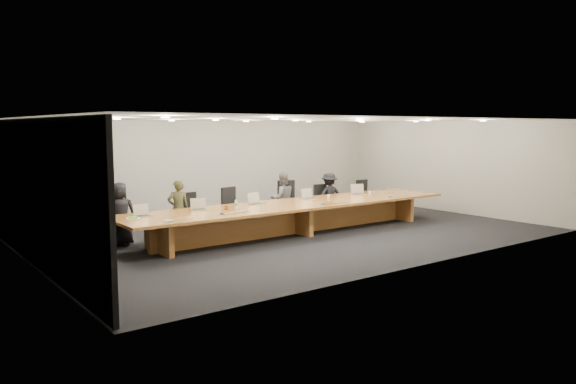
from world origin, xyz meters
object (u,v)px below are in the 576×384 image
(laptop_a, at_px, (143,210))
(water_bottle, at_px, (236,205))
(person_d, at_px, (329,196))
(paper_cup_near, at_px, (329,196))
(laptop_b, at_px, (199,204))
(chair_mid_left, at_px, (235,209))
(amber_mug, at_px, (226,208))
(person_b, at_px, (178,209))
(av_box, at_px, (168,221))
(laptop_c, at_px, (257,198))
(paper_cup_far, at_px, (370,193))
(chair_right, at_px, (324,202))
(chair_mid_right, at_px, (289,202))
(chair_far_right, at_px, (366,197))
(mic_center, at_px, (323,204))
(conference_table, at_px, (295,212))
(chair_left, at_px, (191,214))
(person_c, at_px, (282,198))
(mic_left, at_px, (222,214))
(chair_far_left, at_px, (116,219))
(laptop_d, at_px, (310,194))
(mic_right, at_px, (390,197))
(person_a, at_px, (120,214))
(laptop_e, at_px, (359,189))

(laptop_a, height_order, water_bottle, laptop_a)
(person_d, relative_size, paper_cup_near, 15.15)
(laptop_b, xyz_separation_m, paper_cup_near, (3.74, -0.15, -0.09))
(chair_mid_left, xyz_separation_m, amber_mug, (-0.92, -1.13, 0.24))
(person_b, distance_m, laptop_a, 1.58)
(av_box, bearing_deg, person_b, 71.65)
(laptop_c, relative_size, paper_cup_far, 4.67)
(chair_right, xyz_separation_m, laptop_c, (-2.78, -0.75, 0.39))
(chair_mid_right, xyz_separation_m, chair_far_right, (2.88, -0.05, -0.07))
(chair_right, height_order, laptop_c, laptop_c)
(mic_center, bearing_deg, water_bottle, 162.20)
(conference_table, relative_size, chair_left, 8.51)
(laptop_c, bearing_deg, paper_cup_far, -12.08)
(person_c, relative_size, mic_center, 11.41)
(av_box, bearing_deg, amber_mug, 34.18)
(conference_table, distance_m, mic_left, 2.40)
(chair_mid_right, bearing_deg, chair_far_left, -165.24)
(water_bottle, relative_size, mic_left, 1.46)
(laptop_c, distance_m, paper_cup_near, 2.17)
(chair_mid_left, xyz_separation_m, laptop_d, (1.81, -0.77, 0.33))
(person_b, bearing_deg, laptop_d, -178.24)
(conference_table, distance_m, av_box, 3.72)
(chair_left, xyz_separation_m, amber_mug, (0.25, -1.23, 0.27))
(chair_far_right, height_order, laptop_c, chair_far_right)
(mic_center, bearing_deg, av_box, -179.50)
(conference_table, height_order, water_bottle, water_bottle)
(chair_far_left, bearing_deg, conference_table, -15.46)
(amber_mug, xyz_separation_m, paper_cup_far, (4.71, 0.15, -0.01))
(person_d, distance_m, mic_right, 1.88)
(conference_table, bearing_deg, laptop_b, 170.47)
(person_b, xyz_separation_m, paper_cup_near, (3.85, -0.97, 0.10))
(amber_mug, height_order, paper_cup_far, amber_mug)
(chair_left, distance_m, mic_center, 3.18)
(laptop_a, height_order, paper_cup_far, laptop_a)
(chair_mid_right, xyz_separation_m, laptop_b, (-3.21, -0.85, 0.29))
(person_a, bearing_deg, paper_cup_far, -169.28)
(laptop_d, bearing_deg, laptop_e, -3.54)
(person_d, relative_size, paper_cup_far, 16.84)
(chair_far_right, xyz_separation_m, paper_cup_near, (-2.34, -0.95, 0.27))
(laptop_e, bearing_deg, conference_table, -149.12)
(person_b, distance_m, paper_cup_near, 3.98)
(chair_left, xyz_separation_m, paper_cup_near, (3.48, -1.04, 0.26))
(person_b, xyz_separation_m, amber_mug, (0.63, -1.16, 0.11))
(person_c, height_order, mic_center, person_c)
(water_bottle, bearing_deg, laptop_d, 8.13)
(chair_right, height_order, person_a, person_a)
(conference_table, height_order, person_a, person_a)
(mic_center, relative_size, mic_right, 1.17)
(person_b, bearing_deg, chair_left, -154.58)
(laptop_a, xyz_separation_m, laptop_b, (1.36, 0.12, 0.00))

